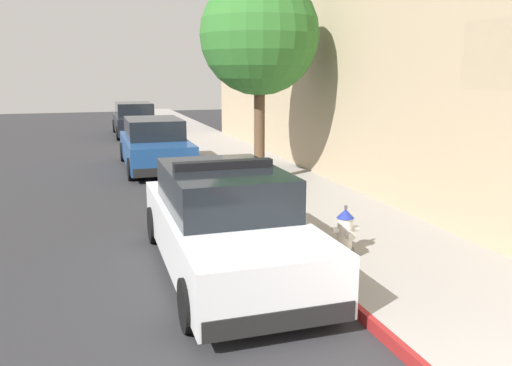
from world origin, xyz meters
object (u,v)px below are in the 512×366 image
object	(u,v)px
parked_car_silver_ahead	(155,145)
parked_car_dark_far	(135,120)
fire_hydrant	(345,231)
street_tree	(260,36)
police_cruiser	(225,223)

from	to	relation	value
parked_car_silver_ahead	parked_car_dark_far	size ratio (longest dim) A/B	1.00
parked_car_dark_far	fire_hydrant	world-z (taller)	parked_car_dark_far
parked_car_silver_ahead	street_tree	xyz separation A→B (m)	(2.29, -3.60, 3.12)
parked_car_silver_ahead	parked_car_dark_far	distance (m)	9.24
police_cruiser	parked_car_silver_ahead	xyz separation A→B (m)	(0.03, 9.10, -0.00)
parked_car_silver_ahead	street_tree	world-z (taller)	street_tree
police_cruiser	fire_hydrant	world-z (taller)	police_cruiser
parked_car_silver_ahead	parked_car_dark_far	bearing A→B (deg)	89.06
street_tree	parked_car_dark_far	bearing A→B (deg)	99.45
parked_car_dark_far	street_tree	xyz separation A→B (m)	(2.14, -12.84, 3.12)
police_cruiser	street_tree	bearing A→B (deg)	67.12
parked_car_dark_far	street_tree	world-z (taller)	street_tree
parked_car_silver_ahead	parked_car_dark_far	xyz separation A→B (m)	(0.15, 9.24, 0.00)
fire_hydrant	street_tree	size ratio (longest dim) A/B	0.15
police_cruiser	parked_car_dark_far	bearing A→B (deg)	89.43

